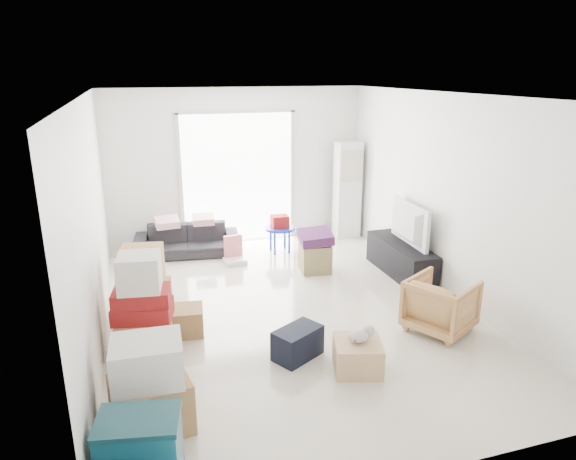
# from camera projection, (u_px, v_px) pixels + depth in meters

# --- Properties ---
(room_shell) EXTENTS (4.98, 6.48, 3.18)m
(room_shell) POSITION_uv_depth(u_px,v_px,m) (288.00, 209.00, 6.24)
(room_shell) COLOR beige
(room_shell) RESTS_ON ground
(sliding_door) EXTENTS (2.10, 0.04, 2.33)m
(sliding_door) POSITION_uv_depth(u_px,v_px,m) (238.00, 173.00, 8.98)
(sliding_door) COLOR white
(sliding_door) RESTS_ON room_shell
(ac_tower) EXTENTS (0.45, 0.30, 1.75)m
(ac_tower) POSITION_uv_depth(u_px,v_px,m) (347.00, 190.00, 9.35)
(ac_tower) COLOR silver
(ac_tower) RESTS_ON room_shell
(tv_console) EXTENTS (0.44, 1.46, 0.49)m
(tv_console) POSITION_uv_depth(u_px,v_px,m) (401.00, 259.00, 7.76)
(tv_console) COLOR black
(tv_console) RESTS_ON room_shell
(television) EXTENTS (0.66, 1.09, 0.14)m
(television) POSITION_uv_depth(u_px,v_px,m) (402.00, 239.00, 7.66)
(television) COLOR black
(television) RESTS_ON tv_console
(sofa) EXTENTS (1.75, 0.71, 0.67)m
(sofa) POSITION_uv_depth(u_px,v_px,m) (187.00, 236.00, 8.54)
(sofa) COLOR #26272C
(sofa) RESTS_ON room_shell
(pillow_left) EXTENTS (0.40, 0.33, 0.12)m
(pillow_left) POSITION_uv_depth(u_px,v_px,m) (166.00, 214.00, 8.36)
(pillow_left) COLOR #F3B1BC
(pillow_left) RESTS_ON sofa
(pillow_right) EXTENTS (0.39, 0.32, 0.13)m
(pillow_right) POSITION_uv_depth(u_px,v_px,m) (203.00, 211.00, 8.52)
(pillow_right) COLOR #F3B1BC
(pillow_right) RESTS_ON sofa
(armchair) EXTENTS (0.91, 0.93, 0.72)m
(armchair) POSITION_uv_depth(u_px,v_px,m) (441.00, 302.00, 6.04)
(armchair) COLOR tan
(armchair) RESTS_ON room_shell
(storage_bins) EXTENTS (0.65, 0.51, 0.66)m
(storage_bins) POSITION_uv_depth(u_px,v_px,m) (141.00, 457.00, 3.66)
(storage_bins) COLOR navy
(storage_bins) RESTS_ON room_shell
(box_stack_a) EXTENTS (0.71, 0.63, 0.84)m
(box_stack_a) POSITION_uv_depth(u_px,v_px,m) (150.00, 388.00, 4.34)
(box_stack_a) COLOR #916541
(box_stack_a) RESTS_ON room_shell
(box_stack_b) EXTENTS (0.69, 0.65, 1.14)m
(box_stack_b) POSITION_uv_depth(u_px,v_px,m) (143.00, 311.00, 5.51)
(box_stack_b) COLOR #916541
(box_stack_b) RESTS_ON room_shell
(box_stack_c) EXTENTS (0.71, 0.65, 0.87)m
(box_stack_c) POSITION_uv_depth(u_px,v_px,m) (143.00, 282.00, 6.43)
(box_stack_c) COLOR #916541
(box_stack_c) RESTS_ON room_shell
(loose_box) EXTENTS (0.43, 0.43, 0.32)m
(loose_box) POSITION_uv_depth(u_px,v_px,m) (187.00, 320.00, 6.02)
(loose_box) COLOR #916541
(loose_box) RESTS_ON room_shell
(duffel_bag) EXTENTS (0.61, 0.53, 0.33)m
(duffel_bag) POSITION_uv_depth(u_px,v_px,m) (298.00, 343.00, 5.51)
(duffel_bag) COLOR black
(duffel_bag) RESTS_ON room_shell
(ottoman) EXTENTS (0.49, 0.49, 0.44)m
(ottoman) POSITION_uv_depth(u_px,v_px,m) (315.00, 257.00, 7.87)
(ottoman) COLOR #8A8250
(ottoman) RESTS_ON room_shell
(blanket) EXTENTS (0.54, 0.54, 0.14)m
(blanket) POSITION_uv_depth(u_px,v_px,m) (315.00, 239.00, 7.79)
(blanket) COLOR #532255
(blanket) RESTS_ON ottoman
(kids_table) EXTENTS (0.51, 0.51, 0.64)m
(kids_table) POSITION_uv_depth(u_px,v_px,m) (280.00, 226.00, 8.64)
(kids_table) COLOR #1427A8
(kids_table) RESTS_ON room_shell
(toy_walker) EXTENTS (0.36, 0.32, 0.44)m
(toy_walker) POSITION_uv_depth(u_px,v_px,m) (234.00, 256.00, 8.24)
(toy_walker) COLOR silver
(toy_walker) RESTS_ON room_shell
(wood_crate) EXTENTS (0.59, 0.59, 0.32)m
(wood_crate) POSITION_uv_depth(u_px,v_px,m) (358.00, 356.00, 5.29)
(wood_crate) COLOR tan
(wood_crate) RESTS_ON room_shell
(plush_bunny) EXTENTS (0.31, 0.17, 0.15)m
(plush_bunny) POSITION_uv_depth(u_px,v_px,m) (361.00, 335.00, 5.23)
(plush_bunny) COLOR #B2ADA8
(plush_bunny) RESTS_ON wood_crate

